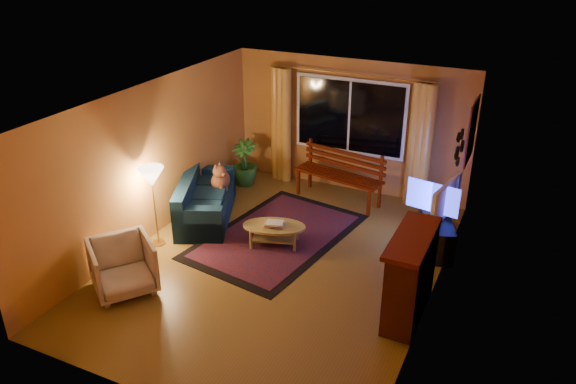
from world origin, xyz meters
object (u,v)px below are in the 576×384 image
at_px(bench, 338,188).
at_px(floor_lamp, 155,207).
at_px(sofa, 206,198).
at_px(armchair, 123,264).
at_px(coffee_table, 274,235).
at_px(tv_console, 435,231).

relative_size(bench, floor_lamp, 1.29).
xyz_separation_m(sofa, armchair, (0.15, -2.32, 0.04)).
bearing_deg(armchair, coffee_table, 3.38).
bearing_deg(coffee_table, floor_lamp, -156.33).
bearing_deg(tv_console, bench, 137.10).
xyz_separation_m(bench, armchair, (-1.68, -3.91, 0.17)).
xyz_separation_m(bench, sofa, (-1.83, -1.60, 0.13)).
relative_size(coffee_table, tv_console, 0.79).
relative_size(sofa, tv_console, 1.48).
height_order(bench, floor_lamp, floor_lamp).
bearing_deg(floor_lamp, coffee_table, 23.67).
bearing_deg(armchair, bench, 14.36).
height_order(bench, coffee_table, bench).
relative_size(sofa, floor_lamp, 1.44).
relative_size(sofa, coffee_table, 1.88).
xyz_separation_m(armchair, tv_console, (3.64, 3.04, -0.15)).
height_order(coffee_table, tv_console, tv_console).
height_order(bench, tv_console, tv_console).
bearing_deg(coffee_table, tv_console, 24.92).
distance_m(bench, coffee_table, 1.98).
bearing_deg(armchair, tv_console, -12.57).
xyz_separation_m(bench, coffee_table, (-0.34, -1.94, -0.07)).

